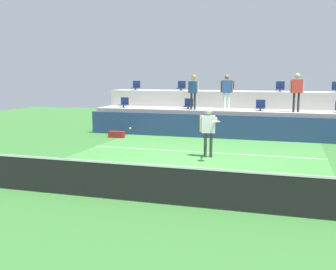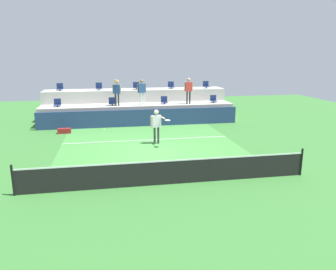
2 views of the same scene
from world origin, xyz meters
name	(u,v)px [view 1 (image 1 of 2)]	position (x,y,z in m)	size (l,w,h in m)	color
ground_plane	(187,166)	(0.00, 0.00, 0.00)	(40.00, 40.00, 0.00)	#336B2D
court_inner_paint	(194,160)	(0.00, 1.00, 0.00)	(9.00, 10.00, 0.01)	#3D7F38
court_service_line	(202,152)	(0.00, 2.40, 0.01)	(9.00, 0.06, 0.00)	white
tennis_net	(144,182)	(0.00, -4.00, 0.50)	(10.48, 0.08, 1.07)	black
sponsor_backboard	(219,127)	(0.00, 6.00, 0.55)	(13.00, 0.16, 1.10)	navy
seating_tier_lower	(223,122)	(0.00, 7.30, 0.62)	(13.00, 1.80, 1.25)	#ADAAA3
seating_tier_upper	(229,111)	(0.00, 9.10, 1.05)	(13.00, 1.80, 2.10)	#ADAAA3
stadium_chair_lower_far_left	(124,103)	(-5.29, 7.23, 1.46)	(0.44, 0.40, 0.52)	#2D2D33
stadium_chair_lower_left	(188,105)	(-1.77, 7.23, 1.46)	(0.44, 0.40, 0.52)	#2D2D33
stadium_chair_lower_right	(260,106)	(1.79, 7.23, 1.46)	(0.44, 0.40, 0.52)	#2D2D33
stadium_chair_upper_far_left	(136,86)	(-5.31, 9.03, 2.31)	(0.44, 0.40, 0.52)	#2D2D33
stadium_chair_upper_left	(181,87)	(-2.63, 9.03, 2.31)	(0.44, 0.40, 0.52)	#2D2D33
stadium_chair_upper_center	(230,87)	(0.03, 9.03, 2.31)	(0.44, 0.40, 0.52)	#2D2D33
stadium_chair_upper_right	(280,87)	(2.62, 9.03, 2.31)	(0.44, 0.40, 0.52)	#2D2D33
tennis_player	(209,127)	(0.41, 1.54, 1.11)	(0.89, 1.20, 1.80)	#2D2D33
spectator_with_hat	(193,88)	(-1.44, 6.85, 2.29)	(0.58, 0.48, 1.71)	#2D2D33
spectator_leaning_on_rail	(227,89)	(0.21, 6.85, 2.29)	(0.60, 0.27, 1.71)	white
spectator_in_grey	(297,88)	(3.41, 6.85, 2.33)	(0.62, 0.26, 1.78)	#2D2D33
tennis_ball	(130,128)	(-2.28, 0.73, 1.06)	(0.07, 0.07, 0.07)	#CCE033
equipment_bag	(117,134)	(-4.66, 4.83, 0.15)	(0.76, 0.28, 0.30)	maroon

